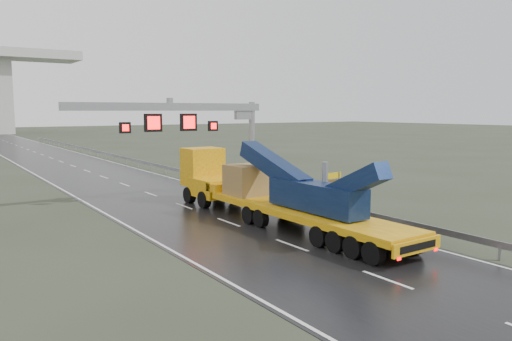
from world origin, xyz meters
TOP-DOWN VIEW (x-y plane):
  - ground at (0.00, 0.00)m, footprint 400.00×400.00m
  - road at (0.00, 40.00)m, footprint 11.00×200.00m
  - guardrail at (6.10, 30.00)m, footprint 0.20×140.00m
  - sign_gantry at (2.10, 17.99)m, footprint 14.90×1.20m
  - heavy_haul_truck at (2.18, 10.08)m, footprint 3.15×19.95m
  - exit_sign_pair at (8.39, 10.16)m, footprint 1.41×0.22m
  - striped_barrier at (6.14, 16.02)m, footprint 0.70×0.46m

SIDE VIEW (x-z plane):
  - ground at x=0.00m, z-range 0.00..0.00m
  - road at x=0.00m, z-range 0.00..0.02m
  - striped_barrier at x=6.14m, z-range 0.00..1.10m
  - guardrail at x=6.10m, z-range 0.00..1.40m
  - exit_sign_pair at x=8.39m, z-range 0.48..2.90m
  - heavy_haul_truck at x=2.18m, z-range -0.53..4.15m
  - sign_gantry at x=2.10m, z-range 1.90..9.33m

